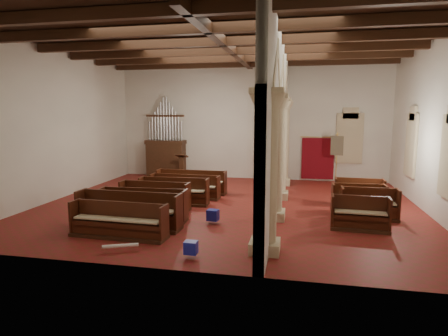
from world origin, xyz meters
TOP-DOWN VIEW (x-y plane):
  - floor at (0.00, 0.00)m, footprint 14.00×14.00m
  - ceiling at (0.00, 0.00)m, footprint 14.00×14.00m
  - wall_back at (0.00, 6.00)m, footprint 14.00×0.02m
  - wall_front at (0.00, -6.00)m, footprint 14.00×0.02m
  - wall_left at (-7.00, 0.00)m, footprint 0.02×12.00m
  - wall_right at (7.00, 0.00)m, footprint 0.02×12.00m
  - ceiling_beams at (0.00, 0.00)m, footprint 13.80×11.80m
  - arcade at (1.80, 0.00)m, footprint 0.90×11.90m
  - window_right_b at (6.98, 2.50)m, footprint 0.03×1.00m
  - window_back at (5.00, 5.98)m, footprint 1.00×0.03m
  - pipe_organ at (-4.50, 5.50)m, footprint 2.10×0.85m
  - lectern at (-3.26, 4.51)m, footprint 0.66×0.68m
  - dossal_curtain at (3.50, 5.92)m, footprint 1.80×0.07m
  - processional_banner at (4.32, 4.79)m, footprint 0.57×0.72m
  - hymnal_box_a at (0.07, -5.22)m, footprint 0.31×0.26m
  - hymnal_box_b at (-0.05, -2.37)m, footprint 0.39×0.33m
  - hymnal_box_c at (-1.46, -0.02)m, footprint 0.38×0.33m
  - tube_heater_a at (-1.79, -5.22)m, footprint 0.86×0.43m
  - tube_heater_b at (-3.02, -3.43)m, footprint 1.03×0.44m
  - nave_pew_0 at (-2.36, -4.18)m, footprint 2.85×0.77m
  - nave_pew_1 at (-2.47, -3.30)m, footprint 3.30×0.80m
  - nave_pew_2 at (-2.35, -2.49)m, footprint 2.91×0.83m
  - nave_pew_3 at (-2.48, -1.18)m, footprint 2.57×0.73m
  - nave_pew_4 at (-2.08, -0.23)m, footprint 2.69×0.79m
  - nave_pew_5 at (-2.01, 0.90)m, footprint 2.94×0.76m
  - nave_pew_6 at (-2.00, 1.81)m, footprint 3.08×0.71m
  - aisle_pew_0 at (4.42, -2.11)m, footprint 1.72×0.77m
  - aisle_pew_1 at (4.90, -0.83)m, footprint 1.81×0.69m
  - aisle_pew_2 at (4.65, -0.20)m, footprint 1.82×0.76m
  - aisle_pew_3 at (4.80, 0.75)m, footprint 1.78×0.78m

SIDE VIEW (x-z plane):
  - floor at x=0.00m, z-range 0.00..0.00m
  - tube_heater_a at x=-1.79m, z-range 0.12..0.20m
  - tube_heater_b at x=-3.02m, z-range 0.11..0.21m
  - hymnal_box_a at x=0.07m, z-range 0.10..0.41m
  - hymnal_box_c at x=-1.46m, z-range 0.10..0.43m
  - hymnal_box_b at x=-0.05m, z-range 0.10..0.45m
  - nave_pew_5 at x=-2.01m, z-range -0.16..0.79m
  - nave_pew_0 at x=-2.36m, z-range -0.17..0.82m
  - nave_pew_6 at x=-2.00m, z-range -0.17..0.83m
  - nave_pew_4 at x=-2.08m, z-range -0.17..0.85m
  - nave_pew_3 at x=-2.48m, z-range -0.17..0.85m
  - aisle_pew_0 at x=4.42m, z-range -0.16..0.85m
  - nave_pew_2 at x=-2.35m, z-range -0.18..0.87m
  - aisle_pew_1 at x=4.90m, z-range -0.17..0.86m
  - aisle_pew_2 at x=4.65m, z-range -0.17..0.86m
  - aisle_pew_3 at x=4.80m, z-range -0.17..0.89m
  - nave_pew_1 at x=-2.47m, z-range -0.19..0.91m
  - lectern at x=-3.26m, z-range -0.12..1.31m
  - processional_banner at x=4.32m, z-range -0.46..2.11m
  - dossal_curtain at x=3.50m, z-range 0.08..2.25m
  - pipe_organ at x=-4.50m, z-range -0.83..3.57m
  - window_right_b at x=6.98m, z-range 1.10..3.30m
  - window_back at x=5.00m, z-range 1.10..3.30m
  - wall_back at x=0.00m, z-range 0.00..6.00m
  - wall_front at x=0.00m, z-range 0.00..6.00m
  - wall_left at x=-7.00m, z-range 0.00..6.00m
  - wall_right at x=7.00m, z-range 0.00..6.00m
  - arcade at x=1.80m, z-range 0.56..6.56m
  - ceiling_beams at x=0.00m, z-range 5.67..5.97m
  - ceiling at x=0.00m, z-range 6.00..6.00m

